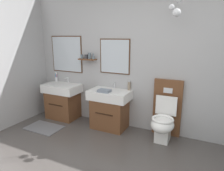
# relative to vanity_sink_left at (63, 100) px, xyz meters

# --- Properties ---
(wall_back) EXTENTS (5.14, 0.58, 2.68)m
(wall_back) POSITION_rel_vanity_sink_left_xyz_m (1.80, 0.27, 0.95)
(wall_back) COLOR #A8A8AA
(wall_back) RESTS_ON ground
(bath_mat) EXTENTS (0.68, 0.44, 0.01)m
(bath_mat) POSITION_rel_vanity_sink_left_xyz_m (0.00, -0.60, -0.38)
(bath_mat) COLOR slate
(bath_mat) RESTS_ON ground
(vanity_sink_left) EXTENTS (0.76, 0.50, 0.74)m
(vanity_sink_left) POSITION_rel_vanity_sink_left_xyz_m (0.00, 0.00, 0.00)
(vanity_sink_left) COLOR brown
(vanity_sink_left) RESTS_ON ground
(tap_on_left_sink) EXTENTS (0.03, 0.13, 0.11)m
(tap_on_left_sink) POSITION_rel_vanity_sink_left_xyz_m (0.00, 0.18, 0.42)
(tap_on_left_sink) COLOR silver
(tap_on_left_sink) RESTS_ON vanity_sink_left
(vanity_sink_right) EXTENTS (0.76, 0.50, 0.74)m
(vanity_sink_right) POSITION_rel_vanity_sink_left_xyz_m (1.12, 0.00, 0.00)
(vanity_sink_right) COLOR brown
(vanity_sink_right) RESTS_ON ground
(tap_on_right_sink) EXTENTS (0.03, 0.13, 0.11)m
(tap_on_right_sink) POSITION_rel_vanity_sink_left_xyz_m (1.12, 0.18, 0.42)
(tap_on_right_sink) COLOR silver
(tap_on_right_sink) RESTS_ON vanity_sink_right
(toilet) EXTENTS (0.48, 0.62, 1.00)m
(toilet) POSITION_rel_vanity_sink_left_xyz_m (2.15, 0.01, -0.01)
(toilet) COLOR brown
(toilet) RESTS_ON ground
(toothbrush_cup) EXTENTS (0.07, 0.07, 0.21)m
(toothbrush_cup) POSITION_rel_vanity_sink_left_xyz_m (-0.30, 0.17, 0.40)
(toothbrush_cup) COLOR silver
(toothbrush_cup) RESTS_ON vanity_sink_left
(soap_dispenser) EXTENTS (0.06, 0.06, 0.19)m
(soap_dispenser) POSITION_rel_vanity_sink_left_xyz_m (1.43, 0.18, 0.43)
(soap_dispenser) COLOR gray
(soap_dispenser) RESTS_ON vanity_sink_right
(folded_hand_towel) EXTENTS (0.22, 0.16, 0.04)m
(folded_hand_towel) POSITION_rel_vanity_sink_left_xyz_m (1.08, -0.15, 0.37)
(folded_hand_towel) COLOR gray
(folded_hand_towel) RESTS_ON vanity_sink_right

